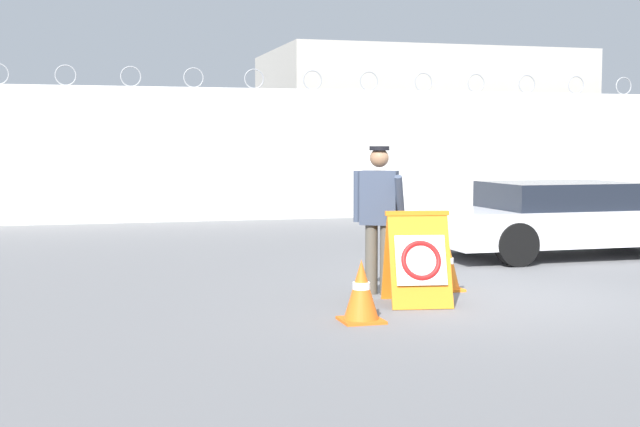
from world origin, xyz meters
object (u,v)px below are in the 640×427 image
traffic_cone_mid (448,265)px  parked_car_rear_sedan (566,219)px  traffic_cone_near (361,291)px  security_guard (379,212)px  barricade_sign (418,258)px

traffic_cone_mid → parked_car_rear_sedan: size_ratio=0.14×
traffic_cone_near → parked_car_rear_sedan: parked_car_rear_sedan is taller
traffic_cone_near → security_guard: bearing=64.8°
barricade_sign → security_guard: 0.92m
security_guard → parked_car_rear_sedan: (4.05, 2.58, -0.39)m
traffic_cone_near → parked_car_rear_sedan: 6.28m
security_guard → parked_car_rear_sedan: size_ratio=0.40×
barricade_sign → traffic_cone_mid: barricade_sign is taller
barricade_sign → traffic_cone_near: size_ratio=1.66×
barricade_sign → traffic_cone_mid: (0.71, 0.80, -0.21)m
traffic_cone_near → traffic_cone_mid: bearing=43.6°
barricade_sign → security_guard: bearing=113.3°
security_guard → traffic_cone_mid: bearing=32.4°
security_guard → traffic_cone_near: (-0.71, -1.50, -0.68)m
barricade_sign → traffic_cone_near: (-0.90, -0.74, -0.21)m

